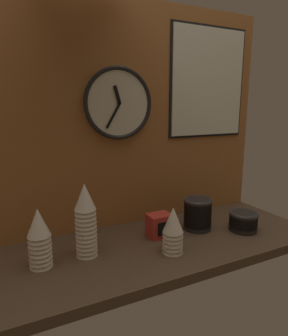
{
  "coord_description": "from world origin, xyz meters",
  "views": [
    {
      "loc": [
        -0.51,
        -1.05,
        0.58
      ],
      "look_at": [
        0.03,
        0.04,
        0.32
      ],
      "focal_mm": 32.0,
      "sensor_mm": 36.0,
      "label": 1
    }
  ],
  "objects_px": {
    "cup_stack_left": "(39,238)",
    "napkin_dispenser": "(159,225)",
    "bowl_stack_far_right": "(243,220)",
    "menu_board": "(208,83)",
    "wall_clock": "(119,103)",
    "cup_stack_center_left": "(86,220)",
    "bowl_stack_right": "(198,213)",
    "cup_stack_center_right": "(173,230)"
  },
  "relations": [
    {
      "from": "cup_stack_left",
      "to": "napkin_dispenser",
      "type": "bearing_deg",
      "value": 3.58
    },
    {
      "from": "bowl_stack_right",
      "to": "napkin_dispenser",
      "type": "distance_m",
      "value": 0.21
    },
    {
      "from": "wall_clock",
      "to": "menu_board",
      "type": "xyz_separation_m",
      "value": [
        0.51,
        0.01,
        0.11
      ]
    },
    {
      "from": "bowl_stack_right",
      "to": "menu_board",
      "type": "bearing_deg",
      "value": 47.15
    },
    {
      "from": "napkin_dispenser",
      "to": "cup_stack_center_right",
      "type": "bearing_deg",
      "value": -99.06
    },
    {
      "from": "menu_board",
      "to": "cup_stack_left",
      "type": "bearing_deg",
      "value": -165.7
    },
    {
      "from": "cup_stack_left",
      "to": "bowl_stack_right",
      "type": "xyz_separation_m",
      "value": [
        0.72,
        0.02,
        -0.03
      ]
    },
    {
      "from": "cup_stack_center_left",
      "to": "napkin_dispenser",
      "type": "bearing_deg",
      "value": 4.18
    },
    {
      "from": "menu_board",
      "to": "napkin_dispenser",
      "type": "xyz_separation_m",
      "value": [
        -0.4,
        -0.2,
        -0.64
      ]
    },
    {
      "from": "cup_stack_center_right",
      "to": "menu_board",
      "type": "xyz_separation_m",
      "value": [
        0.42,
        0.36,
        0.6
      ]
    },
    {
      "from": "cup_stack_left",
      "to": "wall_clock",
      "type": "distance_m",
      "value": 0.66
    },
    {
      "from": "bowl_stack_right",
      "to": "wall_clock",
      "type": "distance_m",
      "value": 0.63
    },
    {
      "from": "cup_stack_center_left",
      "to": "napkin_dispenser",
      "type": "xyz_separation_m",
      "value": [
        0.34,
        0.02,
        -0.09
      ]
    },
    {
      "from": "bowl_stack_far_right",
      "to": "bowl_stack_right",
      "type": "height_order",
      "value": "bowl_stack_right"
    },
    {
      "from": "bowl_stack_right",
      "to": "napkin_dispenser",
      "type": "relative_size",
      "value": 1.45
    },
    {
      "from": "napkin_dispenser",
      "to": "wall_clock",
      "type": "bearing_deg",
      "value": 119.19
    },
    {
      "from": "bowl_stack_right",
      "to": "menu_board",
      "type": "xyz_separation_m",
      "value": [
        0.19,
        0.21,
        0.62
      ]
    },
    {
      "from": "cup_stack_left",
      "to": "bowl_stack_far_right",
      "type": "bearing_deg",
      "value": -5.54
    },
    {
      "from": "cup_stack_center_left",
      "to": "bowl_stack_right",
      "type": "xyz_separation_m",
      "value": [
        0.54,
        0.02,
        -0.07
      ]
    },
    {
      "from": "cup_stack_center_right",
      "to": "napkin_dispenser",
      "type": "relative_size",
      "value": 1.82
    },
    {
      "from": "cup_stack_left",
      "to": "napkin_dispenser",
      "type": "height_order",
      "value": "cup_stack_left"
    },
    {
      "from": "cup_stack_left",
      "to": "bowl_stack_far_right",
      "type": "height_order",
      "value": "cup_stack_left"
    },
    {
      "from": "cup_stack_left",
      "to": "bowl_stack_right",
      "type": "relative_size",
      "value": 1.48
    },
    {
      "from": "bowl_stack_right",
      "to": "menu_board",
      "type": "relative_size",
      "value": 0.27
    },
    {
      "from": "wall_clock",
      "to": "napkin_dispenser",
      "type": "relative_size",
      "value": 3.16
    },
    {
      "from": "bowl_stack_far_right",
      "to": "menu_board",
      "type": "relative_size",
      "value": 0.24
    },
    {
      "from": "cup_stack_left",
      "to": "bowl_stack_right",
      "type": "height_order",
      "value": "cup_stack_left"
    },
    {
      "from": "cup_stack_center_right",
      "to": "bowl_stack_right",
      "type": "distance_m",
      "value": 0.27
    },
    {
      "from": "wall_clock",
      "to": "menu_board",
      "type": "bearing_deg",
      "value": 1.0
    },
    {
      "from": "cup_stack_center_left",
      "to": "wall_clock",
      "type": "relative_size",
      "value": 0.89
    },
    {
      "from": "wall_clock",
      "to": "cup_stack_center_right",
      "type": "bearing_deg",
      "value": -76.62
    },
    {
      "from": "bowl_stack_right",
      "to": "menu_board",
      "type": "distance_m",
      "value": 0.68
    },
    {
      "from": "bowl_stack_far_right",
      "to": "menu_board",
      "type": "distance_m",
      "value": 0.72
    },
    {
      "from": "cup_stack_left",
      "to": "menu_board",
      "type": "height_order",
      "value": "menu_board"
    },
    {
      "from": "cup_stack_left",
      "to": "napkin_dispenser",
      "type": "relative_size",
      "value": 2.15
    },
    {
      "from": "bowl_stack_far_right",
      "to": "bowl_stack_right",
      "type": "relative_size",
      "value": 0.91
    },
    {
      "from": "cup_stack_center_left",
      "to": "bowl_stack_far_right",
      "type": "distance_m",
      "value": 0.74
    },
    {
      "from": "cup_stack_center_left",
      "to": "cup_stack_center_right",
      "type": "relative_size",
      "value": 1.54
    },
    {
      "from": "bowl_stack_far_right",
      "to": "napkin_dispenser",
      "type": "xyz_separation_m",
      "value": [
        -0.39,
        0.12,
        0.0
      ]
    },
    {
      "from": "wall_clock",
      "to": "menu_board",
      "type": "distance_m",
      "value": 0.52
    },
    {
      "from": "menu_board",
      "to": "napkin_dispenser",
      "type": "relative_size",
      "value": 5.4
    },
    {
      "from": "bowl_stack_far_right",
      "to": "wall_clock",
      "type": "bearing_deg",
      "value": 147.81
    }
  ]
}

